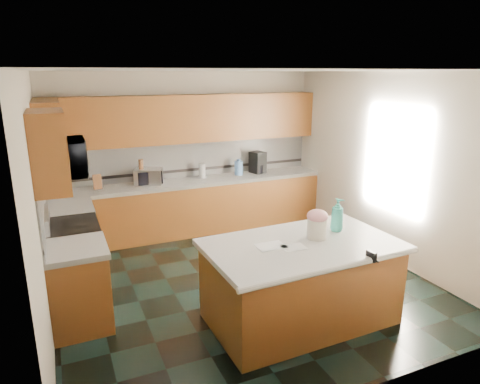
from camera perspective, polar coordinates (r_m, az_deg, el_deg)
floor at (r=5.83m, az=0.03°, el=-11.70°), size 4.60×4.60×0.00m
ceiling at (r=5.18m, az=0.03°, el=15.91°), size 4.60×4.60×0.00m
wall_back at (r=7.48m, az=-7.15°, el=5.31°), size 4.60×0.04×2.70m
wall_front at (r=3.45m, az=15.80°, el=-7.55°), size 4.60×0.04×2.70m
wall_left at (r=4.93m, az=-25.52°, el=-1.53°), size 0.04×4.60×2.70m
wall_right at (r=6.60m, az=18.84°, el=3.21°), size 0.04×4.60×2.70m
back_base_cab at (r=7.40m, az=-6.20°, el=-2.12°), size 4.60×0.60×0.86m
back_countertop at (r=7.28m, az=-6.30°, el=1.34°), size 4.60×0.64×0.06m
back_upper_cab at (r=7.22m, az=-6.88°, el=9.68°), size 4.60×0.33×0.78m
back_backsplash at (r=7.47m, az=-7.05°, el=4.40°), size 4.60×0.02×0.63m
back_accent_band at (r=7.50m, az=-6.99°, el=2.93°), size 4.60×0.01×0.05m
left_base_cab_rear at (r=6.44m, az=-21.50°, el=-5.93°), size 0.60×0.82×0.86m
left_counter_rear at (r=6.29m, az=-21.92°, el=-2.02°), size 0.64×0.82×0.06m
left_base_cab_front at (r=5.03m, az=-20.62°, el=-11.96°), size 0.60×0.72×0.86m
left_counter_front at (r=4.84m, az=-21.14°, el=-7.11°), size 0.64×0.72×0.06m
left_backsplash at (r=5.49m, az=-24.94°, el=-1.08°), size 0.02×2.30×0.63m
left_accent_band at (r=5.54m, az=-24.65°, el=-3.00°), size 0.01×2.30×0.05m
left_upper_cab_rear at (r=6.21m, az=-24.20°, el=7.48°), size 0.33×1.09×0.78m
left_upper_cab_front at (r=4.56m, az=-24.12°, el=5.00°), size 0.33×0.72×0.78m
range_body at (r=5.70m, az=-21.11°, el=-8.58°), size 0.60×0.76×0.88m
range_oven_door at (r=5.73m, az=-18.16°, el=-8.61°), size 0.02×0.68×0.55m
range_cooktop at (r=5.53m, az=-21.58°, el=-4.22°), size 0.62×0.78×0.04m
range_handle at (r=5.59m, az=-18.18°, el=-5.01°), size 0.02×0.66×0.02m
range_backguard at (r=5.50m, az=-24.40°, el=-3.33°), size 0.06×0.76×0.18m
microwave at (r=5.33m, az=-22.47°, el=4.25°), size 0.50×0.73×0.41m
island_base at (r=4.85m, az=8.05°, el=-12.08°), size 1.99×1.17×0.86m
island_top at (r=4.66m, az=8.26°, el=-7.06°), size 2.09×1.27×0.06m
island_bullnose at (r=4.20m, az=12.68°, el=-9.91°), size 2.06×0.12×0.06m
treat_jar at (r=4.76m, az=10.20°, el=-4.83°), size 0.27×0.27×0.22m
treat_jar_lid at (r=4.71m, az=10.28°, el=-3.17°), size 0.23×0.23×0.14m
treat_jar_knob at (r=4.70m, az=10.31°, el=-2.61°), size 0.08×0.03×0.03m
treat_jar_knob_end_l at (r=4.68m, az=9.92°, el=-2.67°), size 0.04×0.04×0.04m
treat_jar_knob_end_r at (r=4.72m, az=10.70°, el=-2.54°), size 0.04×0.04×0.04m
soap_bottle_island at (r=5.00m, az=12.85°, el=-3.00°), size 0.19×0.20×0.38m
paper_sheet_a at (r=4.52m, az=7.18°, el=-7.32°), size 0.26×0.20×0.00m
paper_sheet_b at (r=4.53m, az=4.10°, el=-7.18°), size 0.31×0.23×0.00m
clamp_body at (r=4.45m, az=17.10°, el=-8.18°), size 0.05×0.12×0.10m
clamp_handle at (r=4.41m, az=17.65°, el=-8.72°), size 0.02×0.08×0.02m
knife_block at (r=7.01m, az=-18.49°, el=1.28°), size 0.13×0.17×0.25m
utensil_crock at (r=7.13m, az=-12.94°, el=1.67°), size 0.13×0.13×0.17m
utensil_bundle at (r=7.09m, az=-13.04°, el=3.29°), size 0.08×0.08×0.25m
toaster_oven at (r=7.11m, az=-12.10°, el=2.03°), size 0.51×0.43×0.25m
toaster_oven_door at (r=6.98m, az=-11.86°, el=1.79°), size 0.39×0.01×0.21m
paper_towel at (r=7.39m, az=-5.06°, el=2.81°), size 0.11×0.11×0.24m
paper_towel_base at (r=7.42m, az=-5.04°, el=1.95°), size 0.16×0.16×0.01m
water_jug at (r=7.59m, az=-0.18°, el=3.22°), size 0.15×0.15×0.25m
water_jug_neck at (r=7.56m, az=-0.18°, el=4.26°), size 0.07×0.07×0.04m
coffee_maker at (r=7.75m, az=2.37°, el=3.98°), size 0.29×0.30×0.38m
coffee_carafe at (r=7.73m, az=2.55°, el=3.08°), size 0.16×0.16×0.16m
soap_bottle_back at (r=7.74m, az=2.41°, el=3.34°), size 0.13×0.13×0.22m
soap_back_cap at (r=7.71m, az=2.42°, el=4.24°), size 0.02×0.02×0.03m
window_light_proxy at (r=6.41m, az=19.95°, el=4.13°), size 0.02×1.40×1.10m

